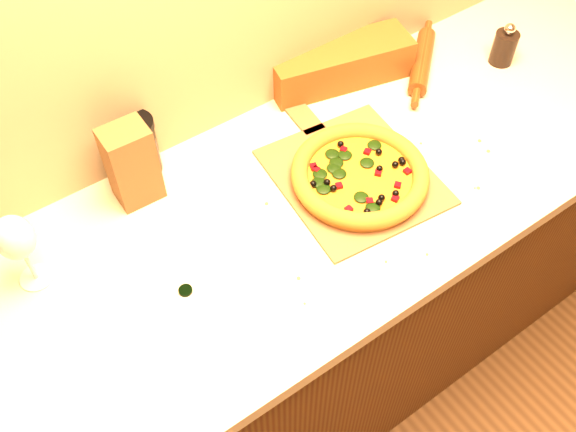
% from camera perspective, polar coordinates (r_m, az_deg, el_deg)
% --- Properties ---
extents(cabinet, '(2.80, 0.65, 0.86)m').
position_cam_1_polar(cabinet, '(1.84, 1.65, -7.88)').
color(cabinet, '#45200E').
rests_on(cabinet, ground).
extents(countertop, '(2.84, 0.68, 0.04)m').
position_cam_1_polar(countertop, '(1.47, 2.05, 1.07)').
color(countertop, '#C2B797').
rests_on(countertop, cabinet).
extents(pizza_peel, '(0.37, 0.52, 0.01)m').
position_cam_1_polar(pizza_peel, '(1.51, 5.51, 3.88)').
color(pizza_peel, brown).
rests_on(pizza_peel, countertop).
extents(pizza, '(0.32, 0.32, 0.04)m').
position_cam_1_polar(pizza, '(1.47, 6.39, 3.66)').
color(pizza, '#A57A29').
rests_on(pizza, pizza_peel).
extents(bottle_cap, '(0.03, 0.03, 0.01)m').
position_cam_1_polar(bottle_cap, '(1.32, -9.10, -6.54)').
color(bottle_cap, black).
rests_on(bottle_cap, countertop).
extents(pepper_grinder, '(0.06, 0.06, 0.12)m').
position_cam_1_polar(pepper_grinder, '(1.87, 18.67, 14.07)').
color(pepper_grinder, black).
rests_on(pepper_grinder, countertop).
extents(rolling_pin, '(0.28, 0.25, 0.05)m').
position_cam_1_polar(rolling_pin, '(1.80, 11.83, 13.29)').
color(rolling_pin, '#562A0E').
rests_on(rolling_pin, countertop).
extents(bread_bag, '(0.40, 0.21, 0.10)m').
position_cam_1_polar(bread_bag, '(1.72, 4.64, 13.34)').
color(bread_bag, brown).
rests_on(bread_bag, countertop).
extents(wine_glass, '(0.08, 0.08, 0.19)m').
position_cam_1_polar(wine_glass, '(1.32, -23.08, -1.91)').
color(wine_glass, silver).
rests_on(wine_glass, countertop).
extents(paper_bag, '(0.10, 0.08, 0.20)m').
position_cam_1_polar(paper_bag, '(1.43, -13.73, 4.48)').
color(paper_bag, brown).
rests_on(paper_bag, countertop).
extents(dark_jar, '(0.09, 0.09, 0.15)m').
position_cam_1_polar(dark_jar, '(1.50, -13.18, 6.05)').
color(dark_jar, black).
rests_on(dark_jar, countertop).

